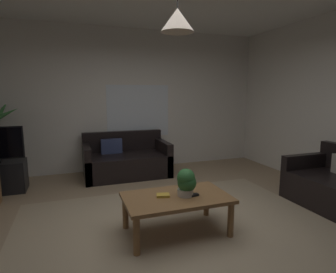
% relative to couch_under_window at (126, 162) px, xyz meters
% --- Properties ---
extents(floor, '(5.74, 5.56, 0.02)m').
position_rel_couch_under_window_xyz_m(floor, '(0.16, -2.27, -0.28)').
color(floor, '#9E8466').
rests_on(floor, ground).
extents(rug, '(3.73, 3.06, 0.01)m').
position_rel_couch_under_window_xyz_m(rug, '(0.16, -2.47, -0.27)').
color(rug, tan).
rests_on(rug, ground).
extents(wall_back, '(5.86, 0.06, 2.87)m').
position_rel_couch_under_window_xyz_m(wall_back, '(0.16, 0.54, 1.16)').
color(wall_back, silver).
rests_on(wall_back, ground).
extents(window_pane, '(1.31, 0.01, 1.07)m').
position_rel_couch_under_window_xyz_m(window_pane, '(0.38, 0.50, 0.94)').
color(window_pane, white).
extents(couch_under_window, '(1.59, 0.89, 0.82)m').
position_rel_couch_under_window_xyz_m(couch_under_window, '(0.00, 0.00, 0.00)').
color(couch_under_window, black).
rests_on(couch_under_window, ground).
extents(coffee_table, '(1.18, 0.70, 0.44)m').
position_rel_couch_under_window_xyz_m(coffee_table, '(0.11, -2.40, 0.10)').
color(coffee_table, olive).
rests_on(coffee_table, ground).
extents(book_on_table_0, '(0.17, 0.14, 0.03)m').
position_rel_couch_under_window_xyz_m(book_on_table_0, '(-0.04, -2.36, 0.18)').
color(book_on_table_0, gold).
rests_on(book_on_table_0, coffee_table).
extents(remote_on_table_0, '(0.17, 0.08, 0.02)m').
position_rel_couch_under_window_xyz_m(remote_on_table_0, '(0.27, -2.47, 0.18)').
color(remote_on_table_0, black).
rests_on(remote_on_table_0, coffee_table).
extents(potted_plant_on_table, '(0.22, 0.21, 0.31)m').
position_rel_couch_under_window_xyz_m(potted_plant_on_table, '(0.22, -2.43, 0.33)').
color(potted_plant_on_table, beige).
rests_on(potted_plant_on_table, coffee_table).
extents(pendant_lamp, '(0.35, 0.35, 0.66)m').
position_rel_couch_under_window_xyz_m(pendant_lamp, '(0.11, -2.40, 2.05)').
color(pendant_lamp, black).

